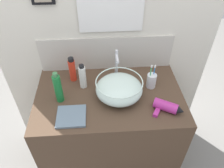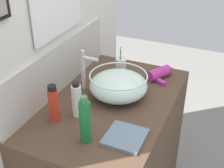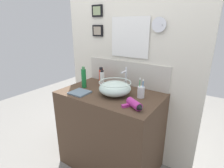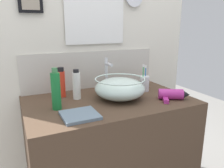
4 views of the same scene
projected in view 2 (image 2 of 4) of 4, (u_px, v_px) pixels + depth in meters
vanity_counter at (111, 162)px, 1.93m from camera, size 1.04×0.64×0.90m
back_panel at (50, 31)px, 1.65m from camera, size 1.67×0.09×2.51m
glass_bowl_sink at (118, 85)px, 1.72m from camera, size 0.32×0.32×0.14m
faucet at (85, 68)px, 1.75m from camera, size 0.02×0.11×0.24m
hair_drier at (161, 73)px, 1.92m from camera, size 0.21×0.15×0.07m
toothbrush_cup at (121, 66)px, 1.94m from camera, size 0.07×0.07×0.20m
spray_bottle at (85, 121)px, 1.37m from camera, size 0.05×0.05×0.24m
lotion_bottle at (77, 100)px, 1.55m from camera, size 0.05×0.05×0.19m
shampoo_bottle at (54, 104)px, 1.52m from camera, size 0.05×0.05×0.20m
hand_towel at (125, 137)px, 1.44m from camera, size 0.18×0.18×0.02m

